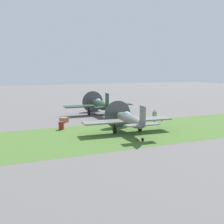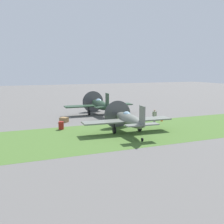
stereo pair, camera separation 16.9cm
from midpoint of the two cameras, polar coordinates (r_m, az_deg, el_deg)
The scene contains 8 objects.
ground_plane at distance 40.47m, azimuth 0.78°, elevation -0.45°, with size 160.00×160.00×0.00m, color #605E5B.
grass_verge at distance 30.32m, azimuth 9.30°, elevation -3.87°, with size 120.00×11.00×0.01m, color #476B2D.
airplane_lead at distance 39.65m, azimuth -2.58°, elevation 1.62°, with size 10.40×8.26×3.72m.
airplane_wingman at distance 28.34m, azimuth 3.73°, elevation -1.63°, with size 9.94×7.87×3.55m.
ground_crew_chief at distance 34.15m, azimuth 9.27°, elevation -0.83°, with size 0.63×0.38×1.73m.
fuel_drum at distance 30.77m, azimuth -10.75°, elevation -2.86°, with size 0.60×0.60×0.90m, color maroon.
supply_crate at distance 34.76m, azimuth -10.16°, elevation -1.67°, with size 0.90×0.90×0.64m, color olive.
runway_marker_cone at distance 35.62m, azimuth 10.81°, elevation -1.59°, with size 0.36×0.36×0.44m, color orange.
Camera 2 is at (-15.36, -36.81, 6.83)m, focal length 42.46 mm.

